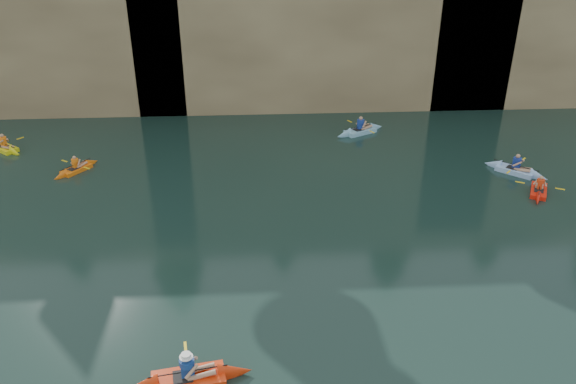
{
  "coord_description": "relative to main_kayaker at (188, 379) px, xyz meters",
  "views": [
    {
      "loc": [
        -2.53,
        -13.58,
        12.03
      ],
      "look_at": [
        -1.47,
        4.2,
        3.0
      ],
      "focal_mm": 35.0,
      "sensor_mm": 36.0,
      "label": 1
    }
  ],
  "objects": [
    {
      "name": "kayaker_yellow",
      "position": [
        -11.89,
        17.91,
        -0.03
      ],
      "size": [
        2.72,
        2.43,
        1.2
      ],
      "rotation": [
        0.0,
        0.0,
        -0.69
      ],
      "color": "yellow",
      "rests_on": "ground"
    },
    {
      "name": "kayaker_orange",
      "position": [
        -7.16,
        14.84,
        -0.05
      ],
      "size": [
        2.11,
        2.64,
        1.05
      ],
      "rotation": [
        0.0,
        0.0,
        0.96
      ],
      "color": "orange",
      "rests_on": "ground"
    },
    {
      "name": "sea_cave_center",
      "position": [
        0.64,
        23.67,
        1.42
      ],
      "size": [
        3.5,
        1.0,
        3.2
      ],
      "primitive_type": "cube",
      "color": "black",
      "rests_on": "ground"
    },
    {
      "name": "kayaker_ltblue_mid",
      "position": [
        8.3,
        19.36,
        -0.02
      ],
      "size": [
        3.37,
        2.31,
        1.3
      ],
      "rotation": [
        0.0,
        0.0,
        0.5
      ],
      "color": "#7FBBD5",
      "rests_on": "ground"
    },
    {
      "name": "sea_cave_west",
      "position": [
        -13.36,
        23.67,
        1.82
      ],
      "size": [
        4.5,
        1.0,
        4.0
      ],
      "primitive_type": "cube",
      "color": "black",
      "rests_on": "ground"
    },
    {
      "name": "sea_cave_east",
      "position": [
        14.64,
        23.67,
        2.07
      ],
      "size": [
        5.0,
        1.0,
        4.5
      ],
      "primitive_type": "cube",
      "color": "black",
      "rests_on": "ground"
    },
    {
      "name": "ground",
      "position": [
        4.64,
        1.72,
        -0.18
      ],
      "size": [
        160.0,
        160.0,
        0.0
      ],
      "primitive_type": "plane",
      "color": "black",
      "rests_on": "ground"
    },
    {
      "name": "main_kayaker",
      "position": [
        0.0,
        0.0,
        0.0
      ],
      "size": [
        3.72,
        2.44,
        1.35
      ],
      "rotation": [
        0.0,
        0.0,
        0.17
      ],
      "color": "red",
      "rests_on": "ground"
    },
    {
      "name": "cliff_slab_center",
      "position": [
        6.64,
        24.32,
        5.52
      ],
      "size": [
        24.0,
        2.4,
        11.4
      ],
      "primitive_type": "cube",
      "color": "#9B8B5E",
      "rests_on": "ground"
    },
    {
      "name": "kayaker_red_far",
      "position": [
        15.35,
        11.04,
        -0.05
      ],
      "size": [
        1.96,
        2.93,
        1.08
      ],
      "rotation": [
        0.0,
        0.0,
        1.09
      ],
      "color": "red",
      "rests_on": "ground"
    },
    {
      "name": "kayaker_ltblue_near",
      "position": [
        15.18,
        13.29,
        -0.02
      ],
      "size": [
        2.88,
        2.8,
        1.28
      ],
      "rotation": [
        0.0,
        0.0,
        -0.76
      ],
      "color": "#94C1F8",
      "rests_on": "ground"
    }
  ]
}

